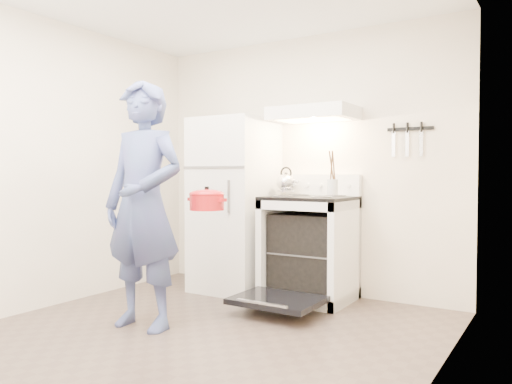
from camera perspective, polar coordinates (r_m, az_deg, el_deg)
floor at (r=3.63m, az=-8.00°, el=-16.49°), size 3.60×3.60×0.00m
back_wall at (r=4.96m, az=5.37°, el=3.15°), size 3.20×0.02×2.50m
refrigerator at (r=4.96m, az=-2.47°, el=-1.47°), size 0.70×0.70×1.70m
stove_body at (r=4.62m, az=6.11°, el=-6.60°), size 0.76×0.65×0.92m
cooktop at (r=4.57m, az=6.13°, el=-0.70°), size 0.76×0.65×0.03m
backsplash at (r=4.83m, az=7.60°, el=0.80°), size 0.76×0.07×0.20m
oven_door at (r=4.17m, az=2.46°, el=-12.24°), size 0.70×0.54×0.04m
oven_rack at (r=4.62m, az=6.11°, el=-6.84°), size 0.60×0.52×0.01m
range_hood at (r=4.67m, az=6.57°, el=8.88°), size 0.76×0.50×0.12m
knife_strip at (r=4.59m, az=17.20°, el=6.91°), size 0.40×0.02×0.03m
pizza_stone at (r=4.66m, az=6.97°, el=-6.61°), size 0.32×0.32×0.02m
tea_kettle at (r=4.80m, az=3.45°, el=1.24°), size 0.22×0.18×0.27m
utensil_jar at (r=4.23m, az=8.73°, el=0.56°), size 0.11×0.11×0.13m
person at (r=3.82m, az=-12.74°, el=-1.43°), size 0.71×0.50×1.85m
dutch_oven at (r=3.85m, az=-5.64°, el=-1.16°), size 0.34×0.27×0.22m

